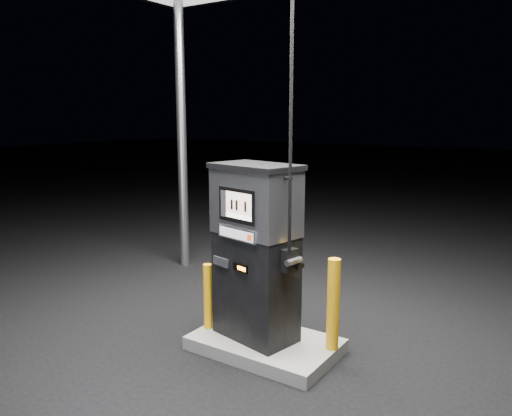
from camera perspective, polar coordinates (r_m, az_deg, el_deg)
The scene contains 5 objects.
ground at distance 5.90m, azimuth 1.05°, elevation -15.96°, with size 80.00×80.00×0.00m, color black.
pump_island at distance 5.87m, azimuth 1.05°, elevation -15.30°, with size 1.60×1.00×0.15m, color slate.
fuel_dispenser at distance 5.53m, azimuth -0.02°, elevation -4.88°, with size 1.14×0.77×4.09m.
bollard_left at distance 5.98m, azimuth -5.52°, elevation -10.01°, with size 0.10×0.10×0.78m, color #FCAA0E.
bollard_right at distance 5.46m, azimuth 8.82°, elevation -10.84°, with size 0.13×0.13×1.01m, color #FCAA0E.
Camera 1 is at (2.86, -4.45, 2.62)m, focal length 35.00 mm.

